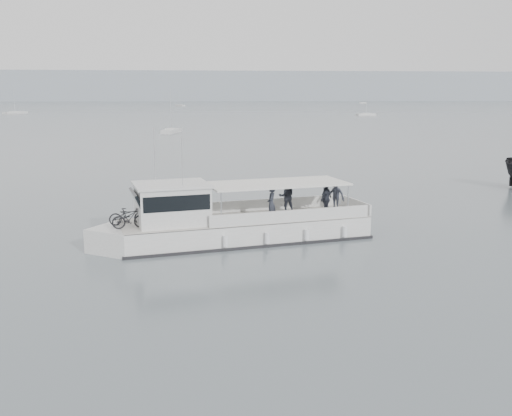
{
  "coord_description": "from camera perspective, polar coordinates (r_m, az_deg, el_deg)",
  "views": [
    {
      "loc": [
        0.11,
        -24.58,
        7.05
      ],
      "look_at": [
        2.71,
        2.42,
        1.6
      ],
      "focal_mm": 40.0,
      "sensor_mm": 36.0,
      "label": 1
    }
  ],
  "objects": [
    {
      "name": "moored_fleet",
      "position": [
        231.39,
        -15.46,
        9.3
      ],
      "size": [
        395.41,
        357.95,
        10.39
      ],
      "color": "white",
      "rests_on": "ground"
    },
    {
      "name": "ground",
      "position": [
        25.58,
        -5.55,
        -4.7
      ],
      "size": [
        1400.0,
        1400.0,
        0.0
      ],
      "primitive_type": "plane",
      "color": "slate",
      "rests_on": "ground"
    },
    {
      "name": "tour_boat",
      "position": [
        27.45,
        -3.41,
        -1.52
      ],
      "size": [
        13.72,
        5.91,
        5.73
      ],
      "rotation": [
        0.0,
        0.0,
        0.22
      ],
      "color": "white",
      "rests_on": "ground"
    },
    {
      "name": "headland",
      "position": [
        584.62,
        -5.64,
        11.99
      ],
      "size": [
        1400.0,
        90.0,
        28.0
      ],
      "primitive_type": "cube",
      "color": "#939EA8",
      "rests_on": "ground"
    }
  ]
}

